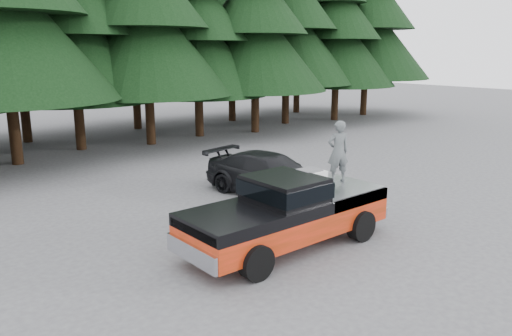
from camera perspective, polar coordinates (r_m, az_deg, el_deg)
ground at (r=12.61m, az=-3.22°, el=-10.26°), size 120.00×120.00×0.00m
pickup_truck at (r=13.06m, az=3.55°, el=-6.26°), size 6.00×2.04×1.33m
truck_cab at (r=12.70m, az=3.29°, el=-2.28°), size 1.66×1.90×0.59m
air_compressor at (r=13.51m, az=6.10°, el=-1.51°), size 0.79×0.67×0.53m
man_on_bed at (r=14.40m, az=9.36°, el=1.87°), size 0.77×0.65×1.78m
parked_car at (r=17.61m, az=1.67°, el=-0.79°), size 2.98×5.38×1.47m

